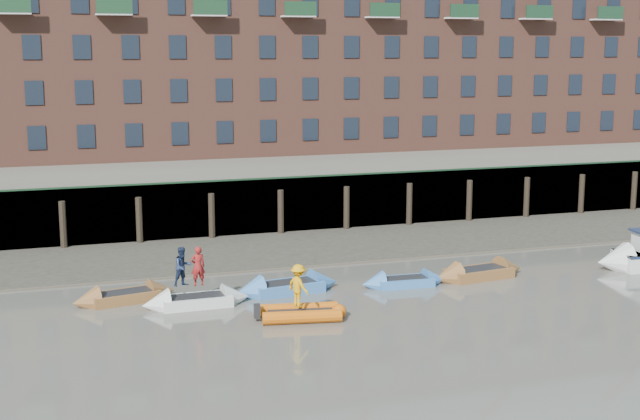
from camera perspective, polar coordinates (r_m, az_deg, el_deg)
name	(u,v)px	position (r m, az deg, el deg)	size (l,w,h in m)	color
ground	(397,366)	(30.76, 4.94, -9.90)	(220.00, 220.00, 0.00)	#5F5B53
foreshore	(264,251)	(47.16, -3.63, -2.64)	(110.00, 8.00, 0.50)	#3D382F
mud_band	(281,266)	(43.96, -2.52, -3.60)	(110.00, 1.60, 0.10)	#4C4336
river_wall	(244,207)	(51.00, -4.89, 0.17)	(110.00, 1.23, 3.30)	#2D2A26
bank_terrace	(200,175)	(64.17, -7.69, 2.24)	(110.00, 28.00, 3.20)	#5E594D
apartment_terrace	(193,15)	(64.54, -8.10, 12.27)	(80.60, 15.56, 20.98)	brown
rowboat_2	(125,297)	(38.74, -12.40, -5.44)	(4.60, 2.12, 1.29)	brown
rowboat_3	(196,301)	(37.58, -7.92, -5.78)	(4.52, 1.38, 1.31)	silver
rowboat_4	(287,287)	(39.24, -2.11, -4.96)	(4.97, 2.00, 1.40)	#3C73B9
rowboat_5	(404,282)	(40.46, 5.42, -4.59)	(4.04, 1.38, 1.15)	#3C73B9
rowboat_6	(479,273)	(42.27, 10.14, -3.99)	(4.98, 2.07, 1.40)	brown
rib_tender	(304,313)	(35.54, -1.02, -6.59)	(3.50, 2.12, 0.59)	#CC5A0D
person_rower_a	(198,266)	(37.24, -7.82, -3.58)	(0.61, 0.40, 1.66)	maroon
person_rower_b	(183,267)	(37.27, -8.77, -3.60)	(0.80, 0.63, 1.65)	#19233F
person_rib_crew	(298,286)	(35.12, -1.39, -4.86)	(1.10, 0.63, 1.70)	orange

